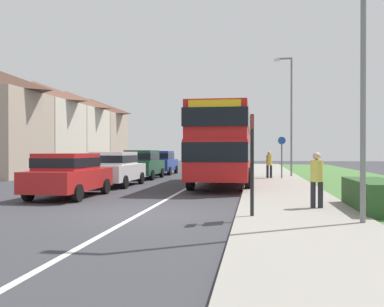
{
  "coord_description": "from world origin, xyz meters",
  "views": [
    {
      "loc": [
        3.07,
        -10.92,
        1.71
      ],
      "look_at": [
        0.62,
        5.32,
        1.6
      ],
      "focal_mm": 39.17,
      "sensor_mm": 36.0,
      "label": 1
    }
  ],
  "objects": [
    {
      "name": "pedestrian_walking_away",
      "position": [
        3.89,
        13.92,
        0.98
      ],
      "size": [
        0.34,
        0.34,
        1.67
      ],
      "color": "#23232D",
      "rests_on": "ground_plane"
    },
    {
      "name": "parked_car_blue",
      "position": [
        -3.7,
        18.71,
        0.93
      ],
      "size": [
        1.98,
        3.95,
        1.69
      ],
      "color": "navy",
      "rests_on": "ground_plane"
    },
    {
      "name": "lane_marking_centre",
      "position": [
        0.0,
        8.0,
        0.0
      ],
      "size": [
        0.14,
        60.0,
        0.01
      ],
      "primitive_type": "cube",
      "color": "silver",
      "rests_on": "ground_plane"
    },
    {
      "name": "roadside_hedge",
      "position": [
        6.3,
        1.12,
        0.45
      ],
      "size": [
        1.1,
        3.24,
        0.9
      ],
      "primitive_type": "cube",
      "color": "#2D5128",
      "rests_on": "ground_plane"
    },
    {
      "name": "parked_car_white",
      "position": [
        -3.6,
        8.46,
        0.91
      ],
      "size": [
        1.96,
        4.45,
        1.66
      ],
      "color": "silver",
      "rests_on": "ground_plane"
    },
    {
      "name": "bus_stop_sign",
      "position": [
        3.0,
        -0.61,
        1.54
      ],
      "size": [
        0.09,
        0.52,
        2.6
      ],
      "color": "black",
      "rests_on": "ground_plane"
    },
    {
      "name": "parked_car_red",
      "position": [
        -3.65,
        3.49,
        0.89
      ],
      "size": [
        1.97,
        4.24,
        1.61
      ],
      "color": "#B21E1E",
      "rests_on": "ground_plane"
    },
    {
      "name": "house_terrace_far_side",
      "position": [
        -13.79,
        21.89,
        3.54
      ],
      "size": [
        6.29,
        22.2,
        7.08
      ],
      "color": "tan",
      "rests_on": "ground_plane"
    },
    {
      "name": "pedestrian_at_stop",
      "position": [
        4.77,
        1.09,
        0.98
      ],
      "size": [
        0.34,
        0.34,
        1.67
      ],
      "color": "#23232D",
      "rests_on": "ground_plane"
    },
    {
      "name": "double_decker_bus",
      "position": [
        1.55,
        9.68,
        2.14
      ],
      "size": [
        2.8,
        9.78,
        3.7
      ],
      "color": "red",
      "rests_on": "ground_plane"
    },
    {
      "name": "parked_car_dark_green",
      "position": [
        -3.71,
        13.82,
        0.95
      ],
      "size": [
        1.98,
        4.15,
        1.74
      ],
      "color": "#19472D",
      "rests_on": "ground_plane"
    },
    {
      "name": "ground_plane",
      "position": [
        0.0,
        0.0,
        0.0
      ],
      "size": [
        120.0,
        120.0,
        0.0
      ],
      "primitive_type": "plane",
      "color": "#38383D"
    },
    {
      "name": "pavement_near_side",
      "position": [
        4.2,
        6.0,
        0.06
      ],
      "size": [
        3.2,
        68.0,
        0.12
      ],
      "primitive_type": "cube",
      "color": "gray",
      "rests_on": "ground_plane"
    },
    {
      "name": "street_lamp_mid",
      "position": [
        5.23,
        16.03,
        4.33
      ],
      "size": [
        1.14,
        0.2,
        7.56
      ],
      "color": "slate",
      "rests_on": "ground_plane"
    },
    {
      "name": "cycle_route_sign",
      "position": [
        4.61,
        13.85,
        1.43
      ],
      "size": [
        0.44,
        0.08,
        2.52
      ],
      "color": "slate",
      "rests_on": "ground_plane"
    },
    {
      "name": "street_lamp_near",
      "position": [
        5.34,
        -1.21,
        4.8
      ],
      "size": [
        1.14,
        0.2,
        8.47
      ],
      "color": "slate",
      "rests_on": "ground_plane"
    }
  ]
}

